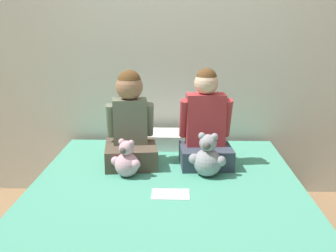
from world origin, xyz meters
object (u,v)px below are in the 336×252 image
(child_on_right, at_px, (206,127))
(teddy_bear_held_by_left_child, at_px, (127,161))
(teddy_bear_held_by_right_child, at_px, (208,158))
(pillow_at_headboard, at_px, (170,139))
(sign_card, at_px, (171,194))
(bed, at_px, (166,225))
(child_on_left, at_px, (130,127))

(child_on_right, xyz_separation_m, teddy_bear_held_by_left_child, (-0.50, -0.25, -0.16))
(child_on_right, distance_m, teddy_bear_held_by_right_child, 0.27)
(pillow_at_headboard, relative_size, sign_card, 2.79)
(bed, bearing_deg, child_on_right, 60.74)
(bed, height_order, child_on_left, child_on_left)
(sign_card, bearing_deg, pillow_at_headboard, 91.69)
(child_on_left, distance_m, pillow_at_headboard, 0.51)
(teddy_bear_held_by_left_child, xyz_separation_m, pillow_at_headboard, (0.25, 0.64, -0.04))
(pillow_at_headboard, bearing_deg, sign_card, -88.31)
(child_on_left, xyz_separation_m, child_on_right, (0.50, -0.00, 0.00))
(child_on_right, distance_m, sign_card, 0.62)
(sign_card, bearing_deg, child_on_right, 67.13)
(sign_card, bearing_deg, bed, 108.58)
(teddy_bear_held_by_right_child, height_order, pillow_at_headboard, teddy_bear_held_by_right_child)
(teddy_bear_held_by_left_child, height_order, teddy_bear_held_by_right_child, teddy_bear_held_by_right_child)
(child_on_right, relative_size, sign_card, 3.06)
(child_on_right, height_order, sign_card, child_on_right)
(pillow_at_headboard, bearing_deg, child_on_right, -58.05)
(sign_card, bearing_deg, teddy_bear_held_by_right_child, 53.10)
(teddy_bear_held_by_left_child, bearing_deg, pillow_at_headboard, 91.91)
(child_on_left, bearing_deg, teddy_bear_held_by_left_child, -97.02)
(child_on_left, bearing_deg, pillow_at_headboard, 49.49)
(teddy_bear_held_by_right_child, bearing_deg, teddy_bear_held_by_left_child, -164.69)
(child_on_left, xyz_separation_m, teddy_bear_held_by_right_child, (0.50, -0.23, -0.14))
(child_on_right, height_order, teddy_bear_held_by_left_child, child_on_right)
(child_on_left, relative_size, teddy_bear_held_by_right_child, 2.27)
(teddy_bear_held_by_right_child, height_order, sign_card, teddy_bear_held_by_right_child)
(pillow_at_headboard, xyz_separation_m, sign_card, (0.03, -0.92, -0.05))
(sign_card, bearing_deg, teddy_bear_held_by_left_child, 135.52)
(teddy_bear_held_by_left_child, bearing_deg, child_on_right, 49.73)
(bed, distance_m, child_on_left, 0.70)
(teddy_bear_held_by_left_child, bearing_deg, child_on_left, 113.85)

